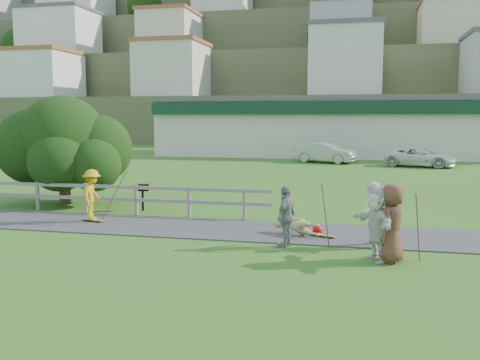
{
  "coord_description": "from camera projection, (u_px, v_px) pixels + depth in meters",
  "views": [
    {
      "loc": [
        5.88,
        -14.47,
        3.56
      ],
      "look_at": [
        2.15,
        2.0,
        1.53
      ],
      "focal_mm": 40.0,
      "sensor_mm": 36.0,
      "label": 1
    }
  ],
  "objects": [
    {
      "name": "car_silver",
      "position": [
        325.0,
        153.0,
        40.81
      ],
      "size": [
        4.96,
        3.07,
        1.54
      ],
      "primitive_type": "imported",
      "rotation": [
        0.0,
        0.0,
        1.24
      ],
      "color": "#A5A9AD",
      "rests_on": "ground"
    },
    {
      "name": "pole_spec_right",
      "position": [
        418.0,
        228.0,
        13.11
      ],
      "size": [
        0.03,
        0.03,
        1.67
      ],
      "primitive_type": "cylinder",
      "color": "brown",
      "rests_on": "ground"
    },
    {
      "name": "longboard_rider",
      "position": [
        93.0,
        221.0,
        17.95
      ],
      "size": [
        0.88,
        0.42,
        0.1
      ],
      "primitive_type": null,
      "rotation": [
        0.0,
        0.0,
        -0.25
      ],
      "color": "olive",
      "rests_on": "ground"
    },
    {
      "name": "spectator_a",
      "position": [
        372.0,
        215.0,
        14.41
      ],
      "size": [
        0.83,
        0.99,
        1.8
      ],
      "primitive_type": "imported",
      "rotation": [
        0.0,
        0.0,
        4.9
      ],
      "color": "white",
      "rests_on": "ground"
    },
    {
      "name": "path",
      "position": [
        172.0,
        227.0,
        17.18
      ],
      "size": [
        34.0,
        3.0,
        0.04
      ],
      "primitive_type": "cube",
      "color": "#38383A",
      "rests_on": "ground"
    },
    {
      "name": "bbq",
      "position": [
        143.0,
        197.0,
        20.17
      ],
      "size": [
        0.55,
        0.47,
        1.0
      ],
      "primitive_type": null,
      "rotation": [
        0.0,
        0.0,
        0.31
      ],
      "color": "black",
      "rests_on": "ground"
    },
    {
      "name": "hillside",
      "position": [
        332.0,
        59.0,
        102.42
      ],
      "size": [
        220.0,
        67.0,
        47.5
      ],
      "color": "#4B5431",
      "rests_on": "ground"
    },
    {
      "name": "pole_spec_left",
      "position": [
        325.0,
        215.0,
        14.49
      ],
      "size": [
        0.03,
        0.03,
        1.77
      ],
      "primitive_type": "cylinder",
      "color": "brown",
      "rests_on": "ground"
    },
    {
      "name": "spectator_c",
      "position": [
        392.0,
        223.0,
        12.97
      ],
      "size": [
        0.88,
        1.09,
        1.93
      ],
      "primitive_type": "imported",
      "rotation": [
        0.0,
        0.0,
        4.39
      ],
      "color": "brown",
      "rests_on": "ground"
    },
    {
      "name": "helmet",
      "position": [
        317.0,
        230.0,
        16.12
      ],
      "size": [
        0.3,
        0.3,
        0.3
      ],
      "primitive_type": "sphere",
      "color": "#B90A06",
      "rests_on": "ground"
    },
    {
      "name": "longboard_fallen",
      "position": [
        323.0,
        237.0,
        15.66
      ],
      "size": [
        0.83,
        0.51,
        0.09
      ],
      "primitive_type": null,
      "rotation": [
        0.0,
        0.0,
        -0.42
      ],
      "color": "olive",
      "rests_on": "ground"
    },
    {
      "name": "fence",
      "position": [
        71.0,
        193.0,
        19.85
      ],
      "size": [
        15.05,
        0.1,
        1.1
      ],
      "color": "slate",
      "rests_on": "ground"
    },
    {
      "name": "spectator_b",
      "position": [
        286.0,
        216.0,
        14.54
      ],
      "size": [
        0.66,
        1.06,
        1.68
      ],
      "primitive_type": "imported",
      "rotation": [
        0.0,
        0.0,
        4.45
      ],
      "color": "gray",
      "rests_on": "ground"
    },
    {
      "name": "spectator_d",
      "position": [
        377.0,
        224.0,
        13.09
      ],
      "size": [
        1.23,
        1.77,
        1.84
      ],
      "primitive_type": "imported",
      "rotation": [
        0.0,
        0.0,
        5.16
      ],
      "color": "silver",
      "rests_on": "ground"
    },
    {
      "name": "skater_rider",
      "position": [
        92.0,
        198.0,
        17.85
      ],
      "size": [
        0.78,
        1.18,
        1.7
      ],
      "primitive_type": "imported",
      "rotation": [
        0.0,
        0.0,
        1.72
      ],
      "color": "gold",
      "rests_on": "ground"
    },
    {
      "name": "ground",
      "position": [
        154.0,
        238.0,
        15.73
      ],
      "size": [
        260.0,
        260.0,
        0.0
      ],
      "primitive_type": "plane",
      "color": "#375F1B",
      "rests_on": "ground"
    },
    {
      "name": "tree",
      "position": [
        64.0,
        160.0,
        21.74
      ],
      "size": [
        5.78,
        5.78,
        3.58
      ],
      "primitive_type": null,
      "color": "black",
      "rests_on": "ground"
    },
    {
      "name": "strip_mall",
      "position": [
        340.0,
        127.0,
        48.37
      ],
      "size": [
        32.5,
        10.75,
        5.1
      ],
      "color": "silver",
      "rests_on": "ground"
    },
    {
      "name": "skater_fallen",
      "position": [
        296.0,
        227.0,
        15.9
      ],
      "size": [
        1.01,
        1.52,
        0.55
      ],
      "primitive_type": "imported",
      "rotation": [
        0.0,
        0.0,
        1.1
      ],
      "color": "tan",
      "rests_on": "ground"
    },
    {
      "name": "pole_rider",
      "position": [
        114.0,
        192.0,
        18.09
      ],
      "size": [
        0.03,
        0.03,
        2.02
      ],
      "primitive_type": "cylinder",
      "color": "brown",
      "rests_on": "ground"
    },
    {
      "name": "car_white",
      "position": [
        421.0,
        157.0,
        37.54
      ],
      "size": [
        5.3,
        3.5,
        1.35
      ],
      "primitive_type": "imported",
      "rotation": [
        0.0,
        0.0,
        1.29
      ],
      "color": "silver",
      "rests_on": "ground"
    }
  ]
}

